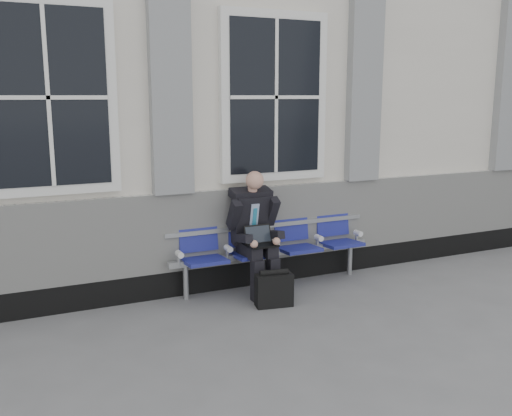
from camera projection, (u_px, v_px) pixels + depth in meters
name	position (u px, v px, depth m)	size (l,w,h in m)	color
ground	(306.00, 329.00, 5.64)	(70.00, 70.00, 0.00)	slate
station_building	(190.00, 99.00, 8.30)	(14.40, 4.40, 4.49)	silver
bench	(272.00, 241.00, 6.83)	(2.60, 0.47, 0.91)	#9EA0A3
businessman	(254.00, 228.00, 6.54)	(0.58, 0.77, 1.43)	black
briefcase	(274.00, 289.00, 6.22)	(0.43, 0.24, 0.41)	black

